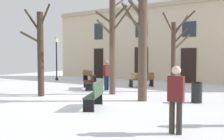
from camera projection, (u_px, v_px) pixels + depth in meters
ground_plane at (90, 99)px, 11.27m from camera, size 33.08×33.08×0.00m
building_facade at (165, 41)px, 19.05m from camera, size 20.68×0.60×6.06m
tree_foreground at (40, 51)px, 11.96m from camera, size 1.74×1.13×4.36m
tree_right_of_center at (174, 52)px, 13.62m from camera, size 1.25×2.43×4.42m
tree_near_facade at (112, 40)px, 12.55m from camera, size 2.47×2.03×5.09m
tree_center at (142, 40)px, 10.72m from camera, size 1.72×1.95×5.18m
streetlamp at (56, 54)px, 19.95m from camera, size 0.30×0.30×3.49m
litter_bin at (197, 92)px, 10.35m from camera, size 0.46×0.46×0.86m
bench_far_corner at (89, 75)px, 19.59m from camera, size 1.80×1.30×0.84m
bench_facing_shops at (95, 95)px, 9.30m from camera, size 1.02×1.60×0.95m
bench_back_to_back_right at (142, 79)px, 15.75m from camera, size 1.37×1.53×0.91m
bench_near_lamp at (89, 81)px, 14.64m from camera, size 1.51×1.59×0.91m
person_crossing_plaza at (107, 74)px, 14.09m from camera, size 0.28×0.41×1.69m
person_strolling at (176, 96)px, 6.15m from camera, size 0.39×0.25×1.69m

